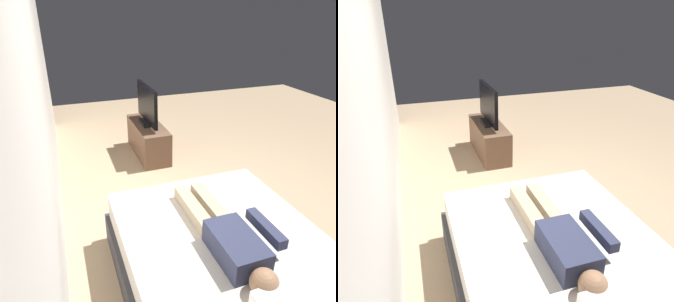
% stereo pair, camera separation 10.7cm
% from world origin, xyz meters
% --- Properties ---
extents(ground_plane, '(10.00, 10.00, 0.00)m').
position_xyz_m(ground_plane, '(0.00, 0.00, 0.00)').
color(ground_plane, tan).
extents(back_wall, '(6.40, 0.10, 2.80)m').
position_xyz_m(back_wall, '(0.40, 1.52, 1.40)').
color(back_wall, silver).
rests_on(back_wall, ground).
extents(bed, '(2.06, 1.57, 0.54)m').
position_xyz_m(bed, '(-1.02, 0.29, 0.26)').
color(bed, '#333338').
rests_on(bed, ground).
extents(person, '(1.26, 0.46, 0.18)m').
position_xyz_m(person, '(-0.99, 0.31, 0.62)').
color(person, '#2D334C').
rests_on(person, bed).
extents(remote, '(0.15, 0.04, 0.02)m').
position_xyz_m(remote, '(-0.84, -0.09, 0.55)').
color(remote, black).
rests_on(remote, bed).
extents(tv_stand, '(1.10, 0.40, 0.50)m').
position_xyz_m(tv_stand, '(1.77, 0.12, 0.25)').
color(tv_stand, brown).
rests_on(tv_stand, ground).
extents(tv, '(0.88, 0.20, 0.59)m').
position_xyz_m(tv, '(1.77, 0.12, 0.78)').
color(tv, black).
rests_on(tv, tv_stand).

